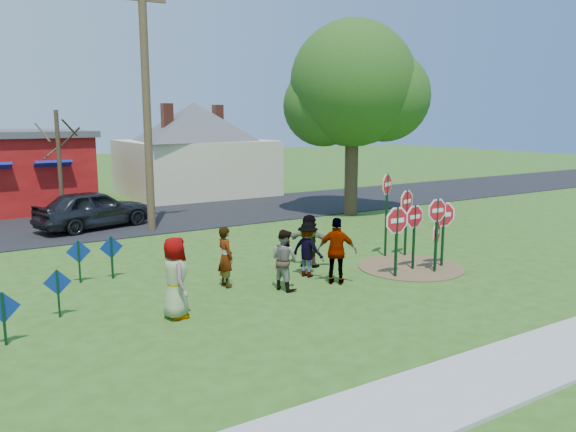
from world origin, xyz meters
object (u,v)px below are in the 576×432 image
Objects in this scene: stop_sign_a at (397,226)px; person_a at (175,278)px; utility_pole at (146,96)px; stop_sign_d at (407,206)px; person_b at (226,257)px; suv at (93,209)px; stop_sign_b at (387,193)px; stop_sign_c at (437,218)px; leafy_tree at (355,91)px.

person_a is at bearing -178.06° from stop_sign_a.
stop_sign_d is at bearing -56.67° from utility_pole.
person_b is 0.35× the size of suv.
stop_sign_a is 2.49m from stop_sign_b.
utility_pole is at bearing 118.74° from stop_sign_c.
stop_sign_d is 1.42× the size of person_b.
stop_sign_c is 6.24m from person_b.
person_a is at bearing 179.96° from stop_sign_c.
stop_sign_a is 0.94× the size of stop_sign_c.
stop_sign_c is at bearing -115.69° from stop_sign_b.
stop_sign_c is (1.34, -0.24, 0.14)m from stop_sign_a.
utility_pole reaches higher than stop_sign_a.
person_a reaches higher than suv.
stop_sign_d reaches higher than person_b.
leafy_tree is at bearing 34.26° from stop_sign_b.
leafy_tree is (4.25, 7.00, 3.62)m from stop_sign_b.
stop_sign_a is 2.64m from stop_sign_d.
stop_sign_c is 14.01m from suv.
suv is at bearing 123.10° from stop_sign_c.
stop_sign_a reaches higher than person_b.
stop_sign_c reaches higher than suv.
leafy_tree reaches higher than suv.
stop_sign_a is 4.89m from person_b.
person_b reaches higher than suv.
leafy_tree is at bearing -120.42° from suv.
utility_pole reaches higher than stop_sign_c.
person_b is at bearing -144.62° from leafy_tree.
utility_pole is (0.83, 8.59, 4.53)m from person_b.
person_b is 9.74m from utility_pole.
stop_sign_b is at bearing 92.23° from stop_sign_c.
leafy_tree reaches higher than person_b.
suv is at bearing -0.13° from person_a.
person_b is at bearing 170.30° from suv.
person_b is 0.16× the size of utility_pole.
utility_pole is 1.14× the size of leafy_tree.
stop_sign_c is at bearing -166.10° from suv.
person_b is at bearing -95.52° from utility_pole.
person_a reaches higher than person_b.
person_b is (2.01, 1.55, -0.11)m from person_a.
stop_sign_b is 1.24× the size of stop_sign_c.
person_a is 1.14× the size of person_b.
utility_pole reaches higher than person_b.
utility_pole reaches higher than stop_sign_b.
leafy_tree reaches higher than stop_sign_c.
leafy_tree reaches higher than stop_sign_d.
person_b is at bearing 157.42° from stop_sign_b.
stop_sign_a is 0.93× the size of stop_sign_d.
leafy_tree is (12.15, 8.75, 4.80)m from person_a.
person_b is (-4.51, 1.78, -0.67)m from stop_sign_a.
suv is at bearing 110.37° from stop_sign_d.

